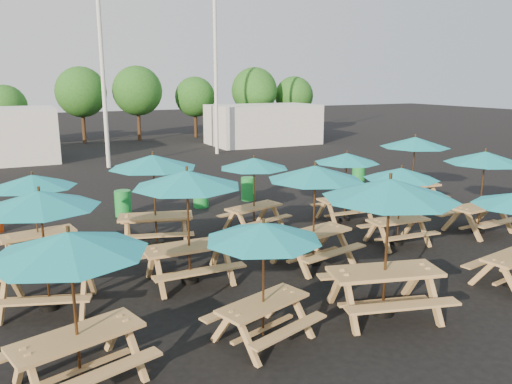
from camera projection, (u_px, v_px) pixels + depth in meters
name	position (u px, v px, depth m)	size (l,w,h in m)	color
ground	(281.00, 244.00, 13.09)	(120.00, 120.00, 0.00)	black
picnic_unit_0	(70.00, 252.00, 6.66)	(2.63, 2.63, 2.28)	tan
picnic_unit_1	(40.00, 206.00, 8.98)	(2.71, 2.71, 2.30)	tan
picnic_unit_2	(33.00, 186.00, 11.50)	(2.27, 2.27, 2.11)	tan
picnic_unit_3	(263.00, 238.00, 7.90)	(2.39, 2.39, 2.04)	tan
picnic_unit_4	(187.00, 185.00, 10.20)	(2.27, 2.27, 2.44)	tan
picnic_unit_5	(153.00, 166.00, 12.58)	(2.74, 2.74, 2.40)	tan
picnic_unit_6	(389.00, 196.00, 8.71)	(2.92, 2.92, 2.57)	tan
picnic_unit_7	(315.00, 178.00, 11.25)	(2.61, 2.61, 2.36)	tan
picnic_unit_8	(254.00, 167.00, 13.95)	(2.42, 2.42, 2.11)	tan
picnic_unit_10	(401.00, 178.00, 12.70)	(2.02, 2.02, 2.05)	tan
picnic_unit_11	(347.00, 162.00, 14.93)	(2.05, 2.05, 2.10)	tan
picnic_unit_13	(485.00, 162.00, 13.69)	(2.34, 2.34, 2.32)	tan
picnic_unit_14	(415.00, 146.00, 16.33)	(2.36, 2.36, 2.41)	tan
waste_bin_1	(123.00, 203.00, 15.72)	(0.51, 0.51, 0.82)	green
waste_bin_2	(201.00, 195.00, 16.81)	(0.51, 0.51, 0.82)	green
waste_bin_3	(248.00, 189.00, 17.82)	(0.51, 0.51, 0.82)	green
waste_bin_4	(358.00, 177.00, 19.95)	(0.51, 0.51, 0.82)	green
mast_0	(101.00, 40.00, 23.21)	(0.20, 0.20, 12.00)	silver
mast_1	(215.00, 47.00, 27.73)	(0.20, 0.20, 12.00)	silver
event_tent_1	(263.00, 124.00, 33.31)	(7.00, 4.00, 2.60)	silver
tree_2	(5.00, 106.00, 30.56)	(2.59, 2.59, 3.93)	#382314
tree_3	(81.00, 92.00, 33.30)	(3.36, 3.36, 5.09)	#382314
tree_4	(137.00, 91.00, 34.43)	(3.41, 3.41, 5.17)	#382314
tree_5	(195.00, 97.00, 36.75)	(2.94, 2.94, 4.45)	#382314
tree_6	(254.00, 91.00, 36.79)	(3.38, 3.38, 5.13)	#382314
tree_7	(294.00, 96.00, 38.35)	(2.95, 2.95, 4.48)	#382314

